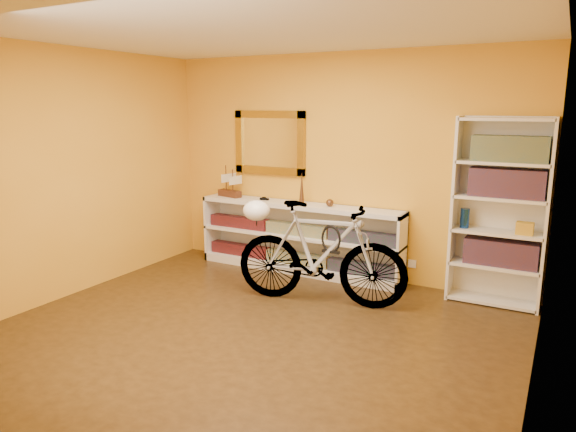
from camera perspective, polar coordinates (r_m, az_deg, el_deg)
The scene contains 24 objects.
floor at distance 4.75m, azimuth -4.14°, elevation -12.92°, with size 4.50×4.00×0.01m, color #301F0D.
ceiling at distance 4.35m, azimuth -4.69°, elevation 20.04°, with size 4.50×4.00×0.01m, color silver.
back_wall at distance 6.13m, azimuth 5.86°, elevation 5.43°, with size 4.50×0.01×2.60m, color orange.
left_wall at distance 5.89m, azimuth -23.21°, elevation 4.26°, with size 0.01×4.00×2.60m, color orange.
right_wall at distance 3.68m, azimuth 26.58°, elevation -0.13°, with size 0.01×4.00×2.60m, color orange.
gilt_mirror at distance 6.50m, azimuth -2.06°, elevation 8.07°, with size 0.98×0.06×0.78m, color olive.
wall_socket at distance 6.04m, azimuth 13.50°, elevation -5.13°, with size 0.09×0.01×0.09m, color silver.
console_unit at distance 6.31m, azimuth 1.14°, elevation -2.40°, with size 2.60×0.35×0.85m, color silver, non-canonical shape.
cd_row_lower at distance 6.36m, azimuth 1.05°, elevation -4.67°, with size 2.50×0.13×0.14m, color black.
cd_row_upper at distance 6.27m, azimuth 1.06°, elevation -1.47°, with size 2.50×0.13×0.14m, color #1C567F.
model_ship at distance 6.70m, azimuth -6.46°, elevation 3.82°, with size 0.34×0.13×0.40m, color #3D1E11, non-canonical shape.
toy_car at distance 6.45m, azimuth -2.60°, elevation 1.77°, with size 0.00×0.00×0.00m, color black.
bronze_ornament at distance 6.17m, azimuth 1.52°, elevation 3.10°, with size 0.07×0.07×0.38m, color #51331C.
decorative_orb at distance 6.04m, azimuth 4.62°, elevation 1.46°, with size 0.09×0.09×0.09m, color #51331C.
bookcase at distance 5.58m, azimuth 22.19°, elevation 0.32°, with size 0.90×0.30×1.90m, color silver, non-canonical shape.
book_row_a at distance 5.67m, azimuth 22.37°, elevation -3.74°, with size 0.70×0.22×0.26m, color maroon.
book_row_b at distance 5.53m, azimuth 22.95°, elevation 3.37°, with size 0.70×0.22×0.28m, color maroon.
book_row_c at distance 5.49m, azimuth 23.24°, elevation 6.82°, with size 0.70×0.22×0.25m, color navy.
travel_mug at distance 5.62m, azimuth 18.87°, elevation -0.23°, with size 0.09×0.09×0.20m, color navy.
red_tin at distance 5.56m, azimuth 20.66°, elevation 6.60°, with size 0.12×0.12×0.16m, color maroon.
yellow_bag at distance 5.55m, azimuth 24.60°, elevation -1.25°, with size 0.16×0.11×0.12m, color gold.
bicycle at distance 5.28m, azimuth 3.60°, elevation -4.13°, with size 1.80×0.47×1.06m, color silver.
helmet at distance 5.38m, azimuth -3.50°, elevation 0.61°, with size 0.28×0.27×0.21m, color white.
u_lock at distance 5.21m, azimuth 4.75°, elevation -2.53°, with size 0.21×0.21×0.02m, color black.
Camera 1 is at (2.34, -3.62, 1.99)m, focal length 32.32 mm.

